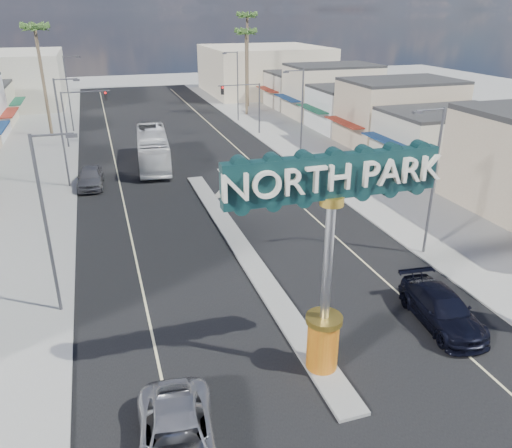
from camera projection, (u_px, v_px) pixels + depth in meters
ground at (193, 176)px, 45.52m from camera, size 160.00×160.00×0.00m
road at (193, 176)px, 45.52m from camera, size 20.00×120.00×0.01m
median_island at (242, 248)px, 31.50m from camera, size 1.30×30.00×0.16m
sidewalk_left at (27, 191)px, 41.58m from camera, size 8.00×120.00×0.12m
sidewalk_right at (332, 162)px, 49.43m from camera, size 8.00×120.00×0.12m
storefront_row_right at (360, 105)px, 62.44m from camera, size 12.00×42.00×6.00m
backdrop_far_right at (264, 70)px, 89.47m from camera, size 20.00×20.00×8.00m
gateway_sign at (329, 242)px, 18.67m from camera, size 8.20×1.50×9.15m
traffic_signal_left at (81, 108)px, 53.50m from camera, size 5.09×0.45×6.00m
traffic_signal_right at (245, 99)px, 58.65m from camera, size 5.09×0.45×6.00m
streetlight_l_near at (48, 218)px, 23.10m from camera, size 2.03×0.22×9.00m
streetlight_l_mid at (63, 128)px, 40.60m from camera, size 2.03×0.22×9.00m
streetlight_l_far at (69, 90)px, 59.84m from camera, size 2.03×0.22×9.00m
streetlight_r_near at (432, 176)px, 28.95m from camera, size 2.03×0.22×9.00m
streetlight_r_mid at (300, 113)px, 46.45m from camera, size 2.03×0.22×9.00m
streetlight_r_far at (236, 83)px, 65.69m from camera, size 2.03×0.22×9.00m
palm_left_far at (36, 34)px, 54.83m from camera, size 2.60×2.60×13.10m
palm_right_mid at (246, 36)px, 67.72m from camera, size 2.60×2.60×12.10m
palm_right_far at (247, 21)px, 72.82m from camera, size 2.60×2.60×14.10m
suv_left at (177, 442)px, 16.49m from camera, size 3.25×5.95×1.58m
suv_right at (442, 309)px, 23.78m from camera, size 2.79×5.76×1.61m
car_parked_left at (90, 177)px, 42.31m from camera, size 2.39×5.22×1.73m
car_parked_right at (305, 173)px, 43.35m from camera, size 2.39×5.43×1.73m
city_bus at (153, 148)px, 48.06m from camera, size 3.73×11.91×3.26m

